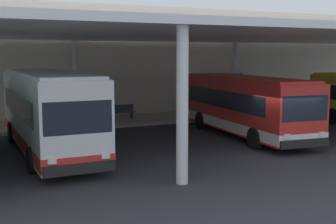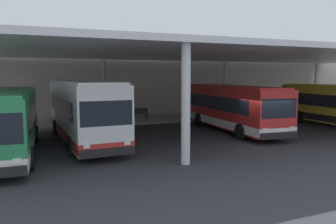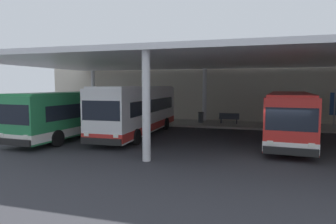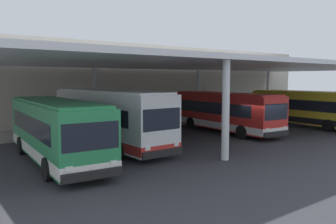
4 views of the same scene
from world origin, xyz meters
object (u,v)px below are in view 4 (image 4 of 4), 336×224
(banner_sign, at_px, (205,101))
(bus_far_bay, at_px, (304,108))
(bus_middle_bay, at_px, (224,112))
(trash_bin, at_px, (104,121))
(bench_waiting, at_px, (130,119))
(bus_nearest_bay, at_px, (56,130))
(bus_second_bay, at_px, (109,118))

(banner_sign, bearing_deg, bus_far_bay, -62.61)
(bus_middle_bay, distance_m, trash_bin, 10.24)
(bus_middle_bay, height_order, bench_waiting, bus_middle_bay)
(bench_waiting, bearing_deg, bus_nearest_bay, -136.37)
(bus_nearest_bay, height_order, trash_bin, bus_nearest_bay)
(trash_bin, bearing_deg, bus_far_bay, -31.18)
(bus_second_bay, bearing_deg, bus_far_bay, -5.99)
(bus_nearest_bay, xyz_separation_m, banner_sign, (18.22, 8.52, 0.32))
(bus_far_bay, bearing_deg, banner_sign, 117.39)
(bus_middle_bay, bearing_deg, bus_second_bay, 179.45)
(bus_middle_bay, xyz_separation_m, banner_sign, (3.96, 6.65, 0.32))
(bus_far_bay, xyz_separation_m, bench_waiting, (-12.77, 9.38, -0.99))
(bus_nearest_bay, height_order, banner_sign, banner_sign)
(bus_far_bay, height_order, banner_sign, banner_sign)
(bench_waiting, height_order, banner_sign, banner_sign)
(bus_middle_bay, distance_m, bus_far_bay, 8.57)
(bus_second_bay, bearing_deg, bench_waiting, 51.80)
(bus_middle_bay, relative_size, bench_waiting, 5.94)
(bus_nearest_bay, xyz_separation_m, bus_far_bay, (22.63, 0.02, 0.00))
(bus_far_bay, bearing_deg, bus_middle_bay, 167.50)
(trash_bin, bearing_deg, bus_second_bay, -114.03)
(bus_middle_bay, bearing_deg, bus_far_bay, -12.50)
(bus_nearest_bay, bearing_deg, bus_far_bay, 0.04)
(banner_sign, bearing_deg, bus_middle_bay, -120.80)
(bus_second_bay, relative_size, bus_middle_bay, 1.06)
(bench_waiting, bearing_deg, bus_far_bay, -36.29)
(bus_middle_bay, bearing_deg, bench_waiting, 120.34)
(trash_bin, bearing_deg, bus_middle_bay, -46.80)
(bus_second_bay, xyz_separation_m, bus_far_bay, (18.62, -1.95, -0.19))
(bus_nearest_bay, relative_size, bus_far_bay, 1.00)
(bus_nearest_bay, xyz_separation_m, trash_bin, (7.28, 9.30, -0.98))
(bus_middle_bay, bearing_deg, bus_nearest_bay, -172.53)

